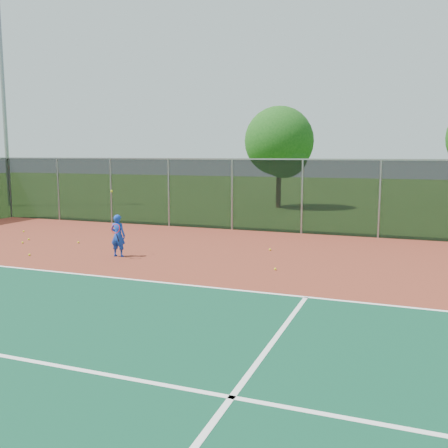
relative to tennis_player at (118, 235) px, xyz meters
The scene contains 14 objects.
ground 7.05m from the tennis_player, 50.51° to the right, with size 120.00×120.00×0.00m, color #315C1A.
court_apron 5.66m from the tennis_player, 37.43° to the right, with size 30.00×20.00×0.02m, color maroon.
court_lines 9.77m from the tennis_player, 48.47° to the right, with size 22.10×13.05×0.00m.
fence_back 8.00m from the tennis_player, 55.86° to the left, with size 30.00×0.06×3.03m.
tennis_player is the anchor object (origin of this frame).
practice_ball_1 3.12m from the tennis_player, 150.29° to the left, with size 0.07×0.07×0.07m, color yellow.
practice_ball_2 5.17m from the tennis_player, ahead, with size 0.07×0.07×0.07m, color yellow.
practice_ball_3 5.02m from the tennis_player, 31.79° to the left, with size 0.07×0.07×0.07m, color yellow.
practice_ball_4 7.03m from the tennis_player, 155.79° to the left, with size 0.07×0.07×0.07m, color yellow.
practice_ball_5 2.93m from the tennis_player, 161.40° to the right, with size 0.07×0.07×0.07m, color yellow.
practice_ball_6 5.05m from the tennis_player, 163.76° to the left, with size 0.07×0.07×0.07m, color yellow.
practice_ball_7 4.62m from the tennis_player, behind, with size 0.07×0.07×0.07m, color yellow.
floodlight_nw 19.72m from the tennis_player, 143.40° to the left, with size 0.90×0.40×12.82m.
tree_back_left 16.20m from the tennis_player, 85.70° to the left, with size 4.11×4.11×6.04m.
Camera 1 is at (4.10, -7.89, 3.25)m, focal length 40.00 mm.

